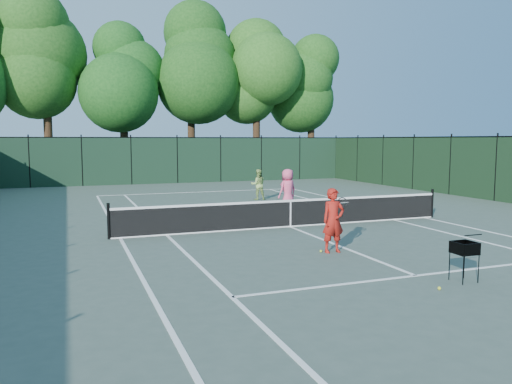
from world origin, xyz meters
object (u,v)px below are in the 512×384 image
object	(u,v)px
loose_ball_midcourt	(321,251)
coach	(333,220)
player_green	(258,185)
ball_hopper	(465,248)
player_pink	(288,190)
loose_ball_near_cart	(439,288)

from	to	relation	value
loose_ball_midcourt	coach	bearing A→B (deg)	-17.11
player_green	ball_hopper	bearing A→B (deg)	96.72
player_pink	loose_ball_near_cart	bearing A→B (deg)	63.30
ball_hopper	loose_ball_near_cart	world-z (taller)	ball_hopper
coach	player_pink	bearing A→B (deg)	76.35
player_green	ball_hopper	xyz separation A→B (m)	(-1.08, -14.52, -0.05)
player_pink	loose_ball_midcourt	size ratio (longest dim) A/B	25.20
player_pink	ball_hopper	distance (m)	10.55
player_green	loose_ball_near_cart	distance (m)	14.96
player_pink	player_green	xyz separation A→B (m)	(0.25, 4.00, -0.12)
coach	loose_ball_near_cart	size ratio (longest dim) A/B	24.34
player_pink	loose_ball_midcourt	world-z (taller)	player_pink
ball_hopper	loose_ball_near_cart	size ratio (longest dim) A/B	12.10
player_pink	player_green	bearing A→B (deg)	-111.43
ball_hopper	loose_ball_midcourt	world-z (taller)	ball_hopper
coach	loose_ball_near_cart	distance (m)	3.68
ball_hopper	loose_ball_near_cart	bearing A→B (deg)	-156.89
player_green	ball_hopper	world-z (taller)	player_green
coach	ball_hopper	world-z (taller)	coach
ball_hopper	player_pink	bearing A→B (deg)	89.63
player_green	loose_ball_midcourt	world-z (taller)	player_green
coach	ball_hopper	distance (m)	3.49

